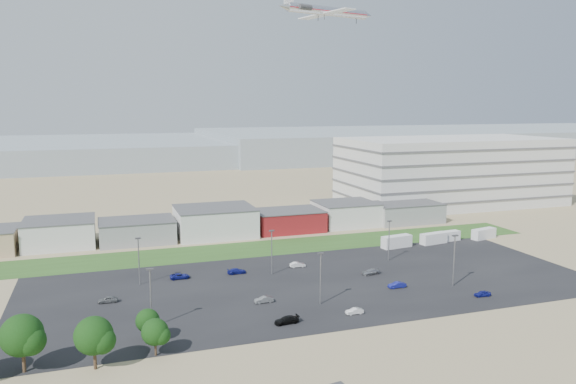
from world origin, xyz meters
name	(u,v)px	position (x,y,z in m)	size (l,w,h in m)	color
ground	(329,320)	(0.00, 0.00, 0.00)	(700.00, 700.00, 0.00)	#95835F
parking_lot	(314,284)	(5.00, 20.00, 0.01)	(120.00, 50.00, 0.01)	black
grass_strip	(252,249)	(0.00, 52.00, 0.01)	(160.00, 16.00, 0.02)	#2F531F
hills_backdrop	(211,151)	(40.00, 315.00, 4.50)	(700.00, 200.00, 9.00)	gray
building_row	(177,224)	(-17.00, 71.00, 4.00)	(170.00, 20.00, 8.00)	silver
parking_garage	(450,171)	(90.00, 95.00, 12.50)	(80.00, 40.00, 25.00)	silver
box_trailer_a	(397,242)	(36.85, 41.39, 1.59)	(8.46, 2.64, 3.17)	silver
box_trailer_b	(434,238)	(48.49, 41.80, 1.46)	(7.81, 2.44, 2.93)	silver
box_trailer_c	(448,236)	(53.98, 43.22, 1.36)	(7.24, 2.26, 2.71)	silver
box_trailer_d	(484,234)	(65.11, 42.11, 1.45)	(7.73, 2.42, 2.90)	silver
tree_left	(22,340)	(-48.56, -3.86, 4.82)	(6.42, 6.42, 9.63)	black
tree_mid	(94,340)	(-39.00, -6.14, 4.44)	(5.92, 5.92, 8.87)	black
tree_right	(155,335)	(-30.34, -4.43, 3.28)	(4.38, 4.38, 6.57)	black
tree_near	(148,323)	(-30.96, 1.18, 3.06)	(4.08, 4.08, 6.12)	black
lightpole_front_l	(151,298)	(-29.88, 6.78, 5.19)	(1.22, 0.51, 10.37)	slate
lightpole_front_m	(320,279)	(1.57, 8.14, 5.02)	(1.18, 0.49, 10.03)	slate
lightpole_front_r	(454,261)	(31.94, 9.22, 5.46)	(1.28, 0.54, 10.92)	slate
lightpole_back_l	(139,261)	(-30.14, 31.16, 5.06)	(1.19, 0.50, 10.13)	slate
lightpole_back_m	(272,252)	(-1.58, 29.24, 5.04)	(1.18, 0.49, 10.07)	slate
lightpole_back_r	(389,241)	(28.72, 30.97, 4.93)	(1.16, 0.48, 9.86)	slate
airliner	(328,11)	(41.69, 102.15, 70.00)	(40.85, 27.85, 12.07)	silver
parked_car_1	(397,285)	(20.22, 11.89, 0.63)	(1.32, 3.80, 1.25)	navy
parked_car_2	(482,294)	(33.62, 1.83, 0.57)	(1.34, 3.34, 1.14)	navy
parked_car_3	(287,320)	(-7.56, 1.08, 0.64)	(1.78, 4.39, 1.27)	black
parked_car_4	(264,300)	(-8.40, 12.31, 0.61)	(1.28, 3.68, 1.21)	#595B5E
parked_car_5	(108,299)	(-36.75, 21.96, 0.63)	(1.48, 3.68, 1.25)	#595B5E
parked_car_6	(237,271)	(-8.95, 32.15, 0.61)	(1.72, 4.22, 1.22)	navy
parked_car_9	(180,276)	(-21.57, 32.53, 0.60)	(1.99, 4.31, 1.20)	navy
parked_car_11	(298,265)	(5.73, 32.61, 0.61)	(1.29, 3.69, 1.22)	silver
parked_car_12	(371,272)	(19.28, 21.90, 0.60)	(1.69, 4.17, 1.21)	#A5A5AA
parked_car_13	(354,311)	(5.51, 1.36, 0.54)	(1.15, 3.29, 1.08)	silver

